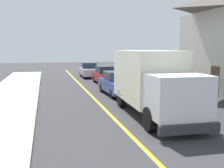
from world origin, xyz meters
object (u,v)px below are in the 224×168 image
Objects in this scene: box_truck at (152,80)px; parked_car_near at (117,84)px; parked_van_across at (165,84)px; stop_sign at (183,75)px; parked_car_mid at (106,75)px; parked_car_far at (89,70)px.

box_truck is 1.63× the size of parked_car_near.
box_truck is 6.04m from parked_van_across.
parked_van_across is (3.17, 5.05, -0.97)m from box_truck.
parked_van_across is at bearing 76.86° from stop_sign.
stop_sign is at bearing -80.85° from parked_car_mid.
stop_sign reaches higher than parked_car_near.
parked_car_mid is 11.19m from stop_sign.
stop_sign reaches higher than parked_car_far.
stop_sign is (2.38, -17.12, 1.06)m from parked_car_far.
box_truck is 17.93m from parked_car_far.
stop_sign is at bearing -82.09° from parked_car_far.
parked_car_near is 1.00× the size of parked_car_mid.
box_truck reaches higher than parked_car_near.
parked_car_near and parked_car_far have the same top height.
parked_car_mid is 1.01× the size of parked_car_far.
box_truck is 11.82m from parked_car_mid.
parked_van_across is (3.38, -12.85, 0.00)m from parked_car_far.
box_truck is 2.31m from stop_sign.
parked_car_far is at bearing 104.72° from parked_van_across.
box_truck is at bearing -89.33° from parked_car_far.
parked_car_far is 1.67× the size of stop_sign.
parked_car_far is 1.00× the size of parked_van_across.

